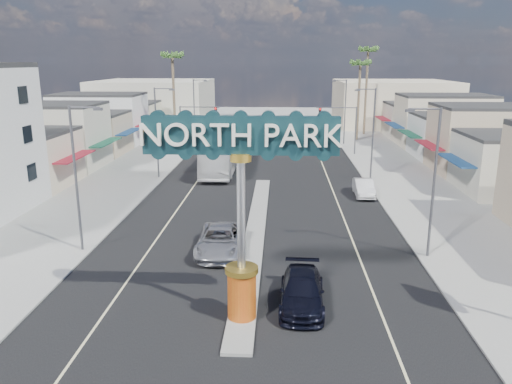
# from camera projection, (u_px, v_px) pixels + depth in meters

# --- Properties ---
(ground) EXTENTS (160.00, 160.00, 0.00)m
(ground) POSITION_uv_depth(u_px,v_px,m) (263.00, 179.00, 49.93)
(ground) COLOR gray
(ground) RESTS_ON ground
(road) EXTENTS (20.00, 120.00, 0.01)m
(road) POSITION_uv_depth(u_px,v_px,m) (263.00, 179.00, 49.92)
(road) COLOR black
(road) RESTS_ON ground
(median_island) EXTENTS (1.30, 30.00, 0.16)m
(median_island) POSITION_uv_depth(u_px,v_px,m) (255.00, 231.00, 34.45)
(median_island) COLOR gray
(median_island) RESTS_ON ground
(sidewalk_left) EXTENTS (8.00, 120.00, 0.12)m
(sidewalk_left) POSITION_uv_depth(u_px,v_px,m) (126.00, 177.00, 50.58)
(sidewalk_left) COLOR gray
(sidewalk_left) RESTS_ON ground
(sidewalk_right) EXTENTS (8.00, 120.00, 0.12)m
(sidewalk_right) POSITION_uv_depth(u_px,v_px,m) (405.00, 180.00, 49.24)
(sidewalk_right) COLOR gray
(sidewalk_right) RESTS_ON ground
(storefront_row_left) EXTENTS (12.00, 42.00, 6.00)m
(storefront_row_left) POSITION_uv_depth(u_px,v_px,m) (77.00, 130.00, 62.87)
(storefront_row_left) COLOR beige
(storefront_row_left) RESTS_ON ground
(storefront_row_right) EXTENTS (12.00, 42.00, 6.00)m
(storefront_row_right) POSITION_uv_depth(u_px,v_px,m) (464.00, 133.00, 60.56)
(storefront_row_right) COLOR #B7B29E
(storefront_row_right) RESTS_ON ground
(backdrop_far_left) EXTENTS (20.00, 20.00, 8.00)m
(backdrop_far_left) POSITION_uv_depth(u_px,v_px,m) (155.00, 102.00, 93.42)
(backdrop_far_left) COLOR #B7B29E
(backdrop_far_left) RESTS_ON ground
(backdrop_far_right) EXTENTS (20.00, 20.00, 8.00)m
(backdrop_far_right) POSITION_uv_depth(u_px,v_px,m) (392.00, 103.00, 91.31)
(backdrop_far_right) COLOR beige
(backdrop_far_right) RESTS_ON ground
(gateway_sign) EXTENTS (8.20, 1.50, 9.15)m
(gateway_sign) POSITION_uv_depth(u_px,v_px,m) (241.00, 195.00, 21.35)
(gateway_sign) COLOR red
(gateway_sign) RESTS_ON median_island
(traffic_signal_left) EXTENTS (5.09, 0.45, 6.00)m
(traffic_signal_left) POSITION_uv_depth(u_px,v_px,m) (195.00, 120.00, 62.79)
(traffic_signal_left) COLOR #47474C
(traffic_signal_left) RESTS_ON ground
(traffic_signal_right) EXTENTS (5.09, 0.45, 6.00)m
(traffic_signal_right) POSITION_uv_depth(u_px,v_px,m) (341.00, 121.00, 61.91)
(traffic_signal_right) COLOR #47474C
(traffic_signal_right) RESTS_ON ground
(streetlight_l_near) EXTENTS (2.03, 0.22, 9.00)m
(streetlight_l_near) POSITION_uv_depth(u_px,v_px,m) (78.00, 172.00, 29.82)
(streetlight_l_near) COLOR #47474C
(streetlight_l_near) RESTS_ON ground
(streetlight_l_mid) EXTENTS (2.03, 0.22, 9.00)m
(streetlight_l_mid) POSITION_uv_depth(u_px,v_px,m) (158.00, 128.00, 49.13)
(streetlight_l_mid) COLOR #47474C
(streetlight_l_mid) RESTS_ON ground
(streetlight_l_far) EXTENTS (2.03, 0.22, 9.00)m
(streetlight_l_far) POSITION_uv_depth(u_px,v_px,m) (195.00, 108.00, 70.38)
(streetlight_l_far) COLOR #47474C
(streetlight_l_far) RESTS_ON ground
(streetlight_r_near) EXTENTS (2.03, 0.22, 9.00)m
(streetlight_r_near) POSITION_uv_depth(u_px,v_px,m) (432.00, 176.00, 28.82)
(streetlight_r_near) COLOR #47474C
(streetlight_r_near) RESTS_ON ground
(streetlight_r_mid) EXTENTS (2.03, 0.22, 9.00)m
(streetlight_r_mid) POSITION_uv_depth(u_px,v_px,m) (372.00, 130.00, 48.13)
(streetlight_r_mid) COLOR #47474C
(streetlight_r_mid) RESTS_ON ground
(streetlight_r_far) EXTENTS (2.03, 0.22, 9.00)m
(streetlight_r_far) POSITION_uv_depth(u_px,v_px,m) (344.00, 108.00, 69.38)
(streetlight_r_far) COLOR #47474C
(streetlight_r_far) RESTS_ON ground
(palm_left_far) EXTENTS (2.60, 2.60, 13.10)m
(palm_left_far) POSITION_uv_depth(u_px,v_px,m) (172.00, 61.00, 66.93)
(palm_left_far) COLOR brown
(palm_left_far) RESTS_ON ground
(palm_right_mid) EXTENTS (2.60, 2.60, 12.10)m
(palm_right_mid) POSITION_uv_depth(u_px,v_px,m) (360.00, 67.00, 71.71)
(palm_right_mid) COLOR brown
(palm_right_mid) RESTS_ON ground
(palm_right_far) EXTENTS (2.60, 2.60, 14.10)m
(palm_right_far) POSITION_uv_depth(u_px,v_px,m) (368.00, 55.00, 76.95)
(palm_right_far) COLOR brown
(palm_right_far) RESTS_ON ground
(suv_left) EXTENTS (2.74, 5.85, 1.62)m
(suv_left) POSITION_uv_depth(u_px,v_px,m) (220.00, 240.00, 30.72)
(suv_left) COLOR #ABABB0
(suv_left) RESTS_ON ground
(suv_right) EXTENTS (2.33, 5.26, 1.50)m
(suv_right) POSITION_uv_depth(u_px,v_px,m) (302.00, 291.00, 24.03)
(suv_right) COLOR black
(suv_right) RESTS_ON ground
(car_parked_right) EXTENTS (1.63, 4.47, 1.46)m
(car_parked_right) POSITION_uv_depth(u_px,v_px,m) (364.00, 188.00, 43.68)
(car_parked_right) COLOR silver
(car_parked_right) RESTS_ON ground
(city_bus) EXTENTS (3.06, 12.91, 3.59)m
(city_bus) POSITION_uv_depth(u_px,v_px,m) (221.00, 155.00, 52.98)
(city_bus) COLOR silver
(city_bus) RESTS_ON ground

